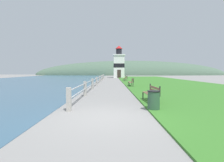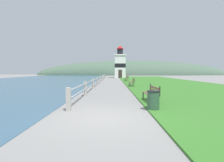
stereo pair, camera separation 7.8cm
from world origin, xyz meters
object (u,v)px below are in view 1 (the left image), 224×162
Objects in this scene: park_bench_near at (153,92)px; trash_bin at (155,101)px; lighthouse at (120,64)px; park_bench_far at (126,78)px; park_bench_midway at (132,81)px.

park_bench_near reaches higher than trash_bin.
lighthouse is 36.59m from trash_bin.
park_bench_far is (0.16, 19.96, -0.00)m from park_bench_near.
park_bench_midway is at bearing -92.63° from park_bench_near.
trash_bin is (-0.36, -11.62, -0.11)m from park_bench_midway.
park_bench_midway reaches higher than trash_bin.
lighthouse reaches higher than park_bench_midway.
park_bench_far is 0.21× the size of lighthouse.
trash_bin is at bearing 89.61° from park_bench_midway.
lighthouse is 9.52× the size of trash_bin.
trash_bin is (0.03, -36.47, -2.94)m from lighthouse.
park_bench_near is at bearing 84.49° from park_bench_far.
park_bench_midway is 25.01m from lighthouse.
park_bench_far is at bearing -89.46° from park_bench_midway.
park_bench_far reaches higher than trash_bin.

